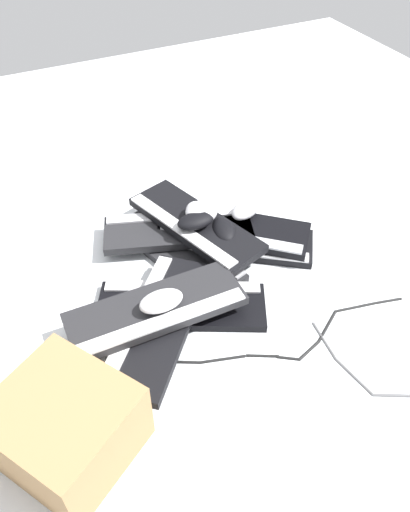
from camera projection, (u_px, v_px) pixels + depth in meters
name	position (u px, v px, depth m)	size (l,w,h in m)	color
ground_plane	(205.00, 271.00, 1.42)	(3.20, 3.20, 0.00)	silver
keyboard_0	(238.00, 242.00, 1.50)	(0.45, 0.38, 0.03)	black
keyboard_1	(178.00, 251.00, 1.47)	(0.27, 0.46, 0.03)	#232326
keyboard_2	(182.00, 305.00, 1.32)	(0.46, 0.33, 0.03)	black
keyboard_3	(159.00, 322.00, 1.24)	(0.40, 0.43, 0.03)	black
keyboard_4	(178.00, 229.00, 1.49)	(0.46, 0.29, 0.03)	#232326
keyboard_5	(194.00, 224.00, 1.46)	(0.28, 0.46, 0.03)	black
keyboard_6	(234.00, 229.00, 1.49)	(0.43, 0.40, 0.03)	black
keyboard_7	(157.00, 309.00, 1.23)	(0.44, 0.15, 0.03)	#232326
mouse_0	(161.00, 301.00, 1.20)	(0.11, 0.07, 0.04)	silver
mouse_1	(206.00, 209.00, 1.46)	(0.11, 0.07, 0.04)	#B7B7BC
mouse_2	(196.00, 221.00, 1.42)	(0.11, 0.07, 0.04)	black
mouse_3	(224.00, 230.00, 1.44)	(0.11, 0.07, 0.04)	black
mouse_4	(245.00, 209.00, 1.50)	(0.11, 0.07, 0.04)	#B7B7BC
mouse_5	(197.00, 214.00, 1.44)	(0.11, 0.07, 0.04)	#B7B7BC
cable_0	(290.00, 337.00, 1.25)	(0.68, 0.16, 0.01)	black
cable_1	(408.00, 362.00, 1.20)	(0.44, 0.28, 0.01)	#59595B
cardboard_box	(66.00, 426.00, 0.99)	(0.25, 0.24, 0.17)	#9E774C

